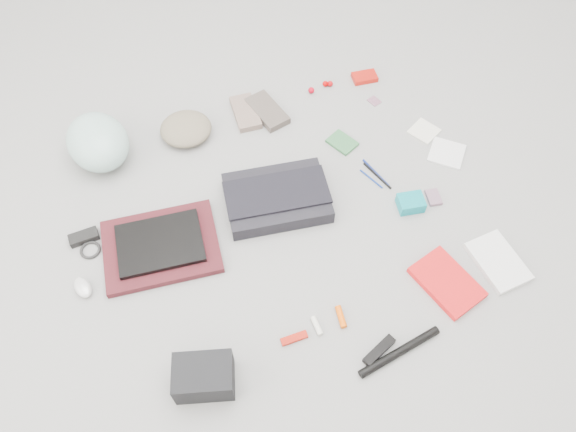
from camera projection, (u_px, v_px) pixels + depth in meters
name	position (u px, v px, depth m)	size (l,w,h in m)	color
ground_plane	(288.00, 223.00, 2.12)	(4.00, 4.00, 0.00)	gray
messenger_bag	(277.00, 198.00, 2.14)	(0.38, 0.27, 0.06)	black
bag_flap	(277.00, 192.00, 2.11)	(0.39, 0.18, 0.01)	black
laptop_sleeve	(161.00, 247.00, 2.05)	(0.41, 0.31, 0.03)	#49161C
laptop	(160.00, 243.00, 2.03)	(0.31, 0.22, 0.02)	black
bike_helmet	(98.00, 142.00, 2.22)	(0.24, 0.30, 0.18)	#AAD5CC
beanie	(186.00, 129.00, 2.33)	(0.21, 0.20, 0.07)	#786D57
mitten_left	(246.00, 113.00, 2.41)	(0.10, 0.19, 0.03)	#836A5F
mitten_right	(267.00, 111.00, 2.41)	(0.10, 0.21, 0.03)	#564C45
power_brick	(84.00, 237.00, 2.07)	(0.11, 0.05, 0.03)	black
cable_coil	(90.00, 250.00, 2.05)	(0.08, 0.08, 0.01)	black
mouse	(83.00, 287.00, 1.96)	(0.05, 0.09, 0.03)	silver
camera_bag	(204.00, 377.00, 1.74)	(0.18, 0.13, 0.12)	black
multitool	(294.00, 338.00, 1.87)	(0.09, 0.03, 0.01)	#A01205
toiletry_tube_white	(317.00, 326.00, 1.89)	(0.02, 0.02, 0.07)	silver
toiletry_tube_orange	(341.00, 317.00, 1.90)	(0.02, 0.02, 0.08)	#F05806
u_lock	(379.00, 351.00, 1.84)	(0.13, 0.03, 0.03)	black
bike_pump	(399.00, 352.00, 1.83)	(0.03, 0.03, 0.31)	black
book_red	(447.00, 282.00, 1.97)	(0.16, 0.24, 0.03)	red
book_white	(498.00, 262.00, 2.02)	(0.15, 0.22, 0.02)	silver
notepad	(342.00, 142.00, 2.33)	(0.09, 0.11, 0.01)	#30653A
pen_blue	(371.00, 179.00, 2.23)	(0.01, 0.01, 0.12)	navy
pen_black	(377.00, 176.00, 2.24)	(0.01, 0.01, 0.16)	black
pen_navy	(376.00, 173.00, 2.25)	(0.01, 0.01, 0.16)	navy
accordion_wallet	(411.00, 203.00, 2.14)	(0.10, 0.08, 0.05)	#0B8E9A
card_deck	(433.00, 197.00, 2.18)	(0.05, 0.07, 0.01)	gray
napkin_top	(424.00, 131.00, 2.37)	(0.11, 0.11, 0.01)	silver
napkin_bottom	(447.00, 153.00, 2.30)	(0.13, 0.13, 0.01)	silver
lollipop_a	(311.00, 90.00, 2.48)	(0.03, 0.03, 0.03)	#B70215
lollipop_b	(325.00, 84.00, 2.51)	(0.03, 0.03, 0.03)	#B70001
lollipop_c	(330.00, 84.00, 2.51)	(0.03, 0.03, 0.03)	#A9050A
altoids_tin	(364.00, 77.00, 2.53)	(0.11, 0.07, 0.02)	red
stamp_sheet	(374.00, 101.00, 2.47)	(0.04, 0.05, 0.00)	#89586E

